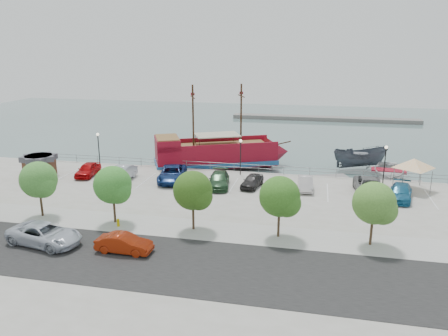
# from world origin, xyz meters

# --- Properties ---
(ground) EXTENTS (160.00, 160.00, 0.00)m
(ground) POSITION_xyz_m (0.00, 0.00, -1.00)
(ground) COLOR #48625E
(land_slab) EXTENTS (100.00, 58.00, 1.20)m
(land_slab) POSITION_xyz_m (0.00, -21.00, -0.60)
(land_slab) COLOR gray
(land_slab) RESTS_ON ground
(street) EXTENTS (100.00, 8.00, 0.04)m
(street) POSITION_xyz_m (0.00, -16.00, 0.01)
(street) COLOR black
(street) RESTS_ON land_slab
(sidewalk) EXTENTS (100.00, 4.00, 0.05)m
(sidewalk) POSITION_xyz_m (0.00, -10.00, 0.01)
(sidewalk) COLOR #999998
(sidewalk) RESTS_ON land_slab
(seawall_railing) EXTENTS (50.00, 0.06, 1.00)m
(seawall_railing) POSITION_xyz_m (0.00, 7.80, 0.53)
(seawall_railing) COLOR slate
(seawall_railing) RESTS_ON land_slab
(far_shore) EXTENTS (40.00, 3.00, 0.80)m
(far_shore) POSITION_xyz_m (10.00, 55.00, -0.60)
(far_shore) COLOR slate
(far_shore) RESTS_ON ground
(pirate_ship) EXTENTS (18.34, 12.00, 11.52)m
(pirate_ship) POSITION_xyz_m (-3.06, 12.51, 0.93)
(pirate_ship) COLOR maroon
(pirate_ship) RESTS_ON ground
(patrol_boat) EXTENTS (7.70, 4.67, 2.79)m
(patrol_boat) POSITION_xyz_m (14.31, 15.36, 0.40)
(patrol_boat) COLOR #464C57
(patrol_boat) RESTS_ON ground
(speedboat) EXTENTS (5.88, 7.77, 1.52)m
(speedboat) POSITION_xyz_m (17.34, 11.72, -0.24)
(speedboat) COLOR silver
(speedboat) RESTS_ON ground
(dock_west) EXTENTS (7.96, 3.61, 0.44)m
(dock_west) POSITION_xyz_m (-12.66, 9.20, -0.78)
(dock_west) COLOR gray
(dock_west) RESTS_ON ground
(dock_mid) EXTENTS (7.99, 4.93, 0.44)m
(dock_mid) POSITION_xyz_m (8.88, 9.20, -0.78)
(dock_mid) COLOR slate
(dock_mid) RESTS_ON ground
(dock_east) EXTENTS (7.75, 2.87, 0.43)m
(dock_east) POSITION_xyz_m (17.22, 9.20, -0.78)
(dock_east) COLOR gray
(dock_east) RESTS_ON ground
(shed) EXTENTS (3.24, 3.24, 2.48)m
(shed) POSITION_xyz_m (-22.79, 1.13, 1.32)
(shed) COLOR #523120
(shed) RESTS_ON land_slab
(canopy_tent) EXTENTS (5.26, 5.26, 3.87)m
(canopy_tent) POSITION_xyz_m (18.63, 4.97, 3.36)
(canopy_tent) COLOR slate
(canopy_tent) RESTS_ON land_slab
(street_van) EXTENTS (6.23, 3.66, 1.63)m
(street_van) POSITION_xyz_m (-11.32, -15.09, 0.81)
(street_van) COLOR silver
(street_van) RESTS_ON street
(street_sedan) EXTENTS (4.23, 1.55, 1.38)m
(street_sedan) POSITION_xyz_m (-4.81, -15.08, 0.69)
(street_sedan) COLOR maroon
(street_sedan) RESTS_ON street
(fire_hydrant) EXTENTS (0.25, 0.25, 0.72)m
(fire_hydrant) POSITION_xyz_m (-7.33, -10.80, 0.39)
(fire_hydrant) COLOR #C4AC06
(fire_hydrant) RESTS_ON sidewalk
(lamp_post_left) EXTENTS (0.36, 0.36, 4.28)m
(lamp_post_left) POSITION_xyz_m (-18.00, 6.50, 2.94)
(lamp_post_left) COLOR black
(lamp_post_left) RESTS_ON land_slab
(lamp_post_mid) EXTENTS (0.36, 0.36, 4.28)m
(lamp_post_mid) POSITION_xyz_m (0.00, 6.50, 2.94)
(lamp_post_mid) COLOR black
(lamp_post_mid) RESTS_ON land_slab
(lamp_post_right) EXTENTS (0.36, 0.36, 4.28)m
(lamp_post_right) POSITION_xyz_m (16.00, 6.50, 2.94)
(lamp_post_right) COLOR black
(lamp_post_right) RESTS_ON land_slab
(tree_b) EXTENTS (3.30, 3.20, 5.00)m
(tree_b) POSITION_xyz_m (-14.85, -10.07, 3.30)
(tree_b) COLOR #473321
(tree_b) RESTS_ON sidewalk
(tree_c) EXTENTS (3.30, 3.20, 5.00)m
(tree_c) POSITION_xyz_m (-7.85, -10.07, 3.30)
(tree_c) COLOR #473321
(tree_c) RESTS_ON sidewalk
(tree_d) EXTENTS (3.30, 3.20, 5.00)m
(tree_d) POSITION_xyz_m (-0.85, -10.07, 3.30)
(tree_d) COLOR #473321
(tree_d) RESTS_ON sidewalk
(tree_e) EXTENTS (3.30, 3.20, 5.00)m
(tree_e) POSITION_xyz_m (6.15, -10.07, 3.30)
(tree_e) COLOR #473321
(tree_e) RESTS_ON sidewalk
(tree_f) EXTENTS (3.30, 3.20, 5.00)m
(tree_f) POSITION_xyz_m (13.15, -10.07, 3.30)
(tree_f) COLOR #473321
(tree_f) RESTS_ON sidewalk
(parked_car_a) EXTENTS (2.24, 4.66, 1.53)m
(parked_car_a) POSITION_xyz_m (-17.33, 2.35, 0.77)
(parked_car_a) COLOR #AD0609
(parked_car_a) RESTS_ON land_slab
(parked_car_b) EXTENTS (1.98, 5.06, 1.64)m
(parked_car_b) POSITION_xyz_m (-12.70, 1.36, 0.82)
(parked_car_b) COLOR #A4ABB5
(parked_car_b) RESTS_ON land_slab
(parked_car_c) EXTENTS (3.82, 6.43, 1.67)m
(parked_car_c) POSITION_xyz_m (-7.06, 2.52, 0.84)
(parked_car_c) COLOR navy
(parked_car_c) RESTS_ON land_slab
(parked_car_d) EXTENTS (2.91, 5.45, 1.50)m
(parked_car_d) POSITION_xyz_m (-1.46, 1.59, 0.75)
(parked_car_d) COLOR #25492A
(parked_car_d) RESTS_ON land_slab
(parked_car_e) EXTENTS (2.36, 4.28, 1.38)m
(parked_car_e) POSITION_xyz_m (2.05, 2.18, 0.69)
(parked_car_e) COLOR black
(parked_car_e) RESTS_ON land_slab
(parked_car_f) EXTENTS (1.79, 4.32, 1.39)m
(parked_car_f) POSITION_xyz_m (7.66, 2.54, 0.70)
(parked_car_f) COLOR beige
(parked_car_f) RESTS_ON land_slab
(parked_car_g) EXTENTS (2.99, 6.06, 1.65)m
(parked_car_g) POSITION_xyz_m (14.10, 2.36, 0.83)
(parked_car_g) COLOR slate
(parked_car_g) RESTS_ON land_slab
(parked_car_h) EXTENTS (2.97, 5.27, 1.44)m
(parked_car_h) POSITION_xyz_m (16.98, 1.38, 0.72)
(parked_car_h) COLOR #1C648B
(parked_car_h) RESTS_ON land_slab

